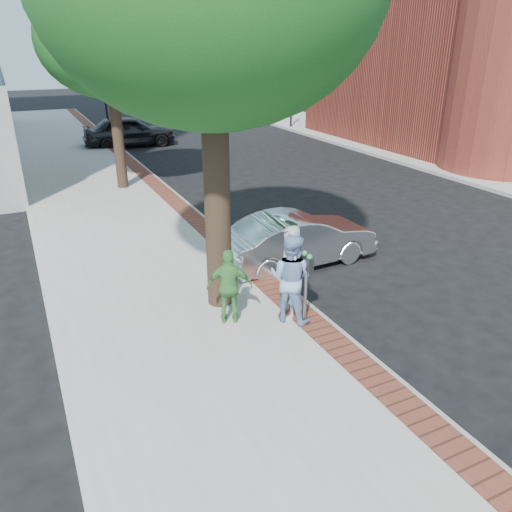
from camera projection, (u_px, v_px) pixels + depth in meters
ground at (288, 345)px, 9.38m from camera, size 120.00×120.00×0.00m
sidewalk at (119, 224)px, 15.36m from camera, size 5.00×60.00×0.15m
brick_strip at (187, 212)px, 16.21m from camera, size 0.60×60.00×0.01m
curb at (197, 213)px, 16.38m from camera, size 0.10×60.00×0.15m
sidewalk_far at (489, 170)px, 21.77m from camera, size 5.00×60.00×0.15m
signal_near at (106, 102)px, 27.03m from camera, size 0.70×0.15×3.80m
signal_far at (292, 93)px, 31.67m from camera, size 0.70×0.15×3.80m
tree_far at (107, 40)px, 17.00m from camera, size 4.80×4.80×7.14m
parking_meter at (306, 273)px, 9.51m from camera, size 0.12×0.32×1.47m
person_gray at (289, 273)px, 9.73m from camera, size 0.55×0.75×1.91m
person_officer at (291, 278)px, 9.64m from camera, size 1.08×1.11×1.81m
person_green at (230, 287)px, 9.61m from camera, size 0.97×0.69×1.53m
sedan_silver at (298, 239)px, 12.57m from camera, size 4.13×1.58×1.34m
bg_car at (129, 131)px, 26.83m from camera, size 4.89×2.19×1.63m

